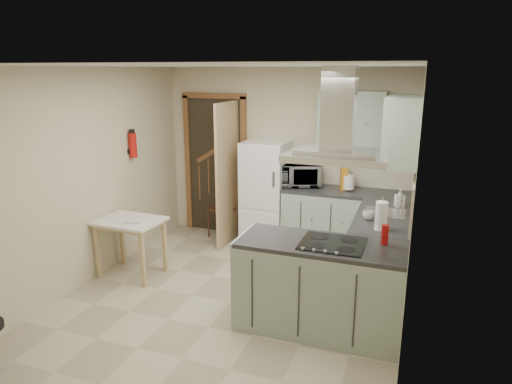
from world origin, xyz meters
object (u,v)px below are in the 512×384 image
at_px(extractor_hood, 337,157).
at_px(bentwood_chair, 223,208).
at_px(fridge, 265,194).
at_px(peninsula, 320,286).
at_px(microwave, 300,175).
at_px(drop_leaf_table, 132,248).

relative_size(extractor_hood, bentwood_chair, 1.01).
bearing_deg(fridge, peninsula, -58.26).
height_order(peninsula, microwave, microwave).
bearing_deg(bentwood_chair, peninsula, -37.93).
height_order(fridge, microwave, fridge).
bearing_deg(peninsula, bentwood_chair, 133.11).
height_order(extractor_hood, bentwood_chair, extractor_hood).
bearing_deg(drop_leaf_table, bentwood_chair, 75.60).
relative_size(drop_leaf_table, bentwood_chair, 0.86).
relative_size(fridge, bentwood_chair, 1.69).
relative_size(peninsula, extractor_hood, 1.72).
xyz_separation_m(fridge, microwave, (0.49, 0.05, 0.30)).
distance_m(fridge, peninsula, 2.35).
bearing_deg(microwave, extractor_hood, -87.46).
distance_m(extractor_hood, drop_leaf_table, 2.90).
bearing_deg(fridge, microwave, 6.29).
distance_m(fridge, extractor_hood, 2.57).
distance_m(fridge, drop_leaf_table, 2.01).
distance_m(drop_leaf_table, bentwood_chair, 1.72).
bearing_deg(microwave, drop_leaf_table, -156.06).
relative_size(bentwood_chair, microwave, 1.59).
height_order(peninsula, drop_leaf_table, peninsula).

